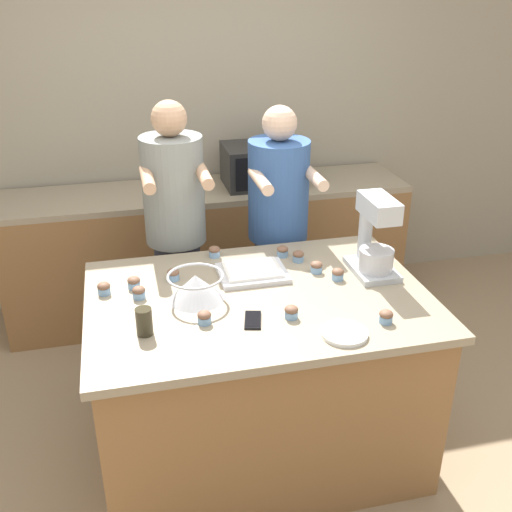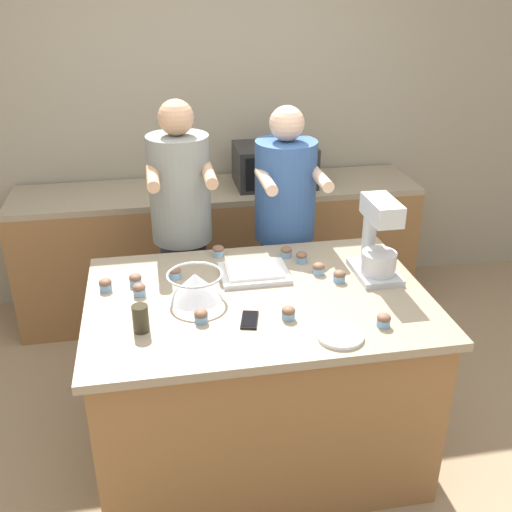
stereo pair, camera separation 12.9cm
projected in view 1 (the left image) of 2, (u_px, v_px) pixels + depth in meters
ground_plane at (258, 446)px, 3.20m from camera, size 16.00×16.00×0.00m
back_wall at (197, 118)px, 4.26m from camera, size 10.00×0.06×2.70m
island_counter at (259, 376)px, 3.00m from camera, size 1.59×1.10×0.92m
back_counter at (209, 250)px, 4.33m from camera, size 2.80×0.60×0.94m
person_left at (177, 242)px, 3.42m from camera, size 0.35×0.51×1.70m
person_right at (278, 238)px, 3.56m from camera, size 0.36×0.52×1.64m
stand_mixer at (375, 240)px, 2.94m from camera, size 0.20×0.30×0.40m
mixing_bowl at (196, 286)px, 2.74m from camera, size 0.26×0.26×0.13m
baking_tray at (253, 272)px, 2.98m from camera, size 0.34×0.26×0.04m
microwave_oven at (263, 165)px, 4.15m from camera, size 0.54×0.39×0.28m
cell_phone at (253, 320)px, 2.59m from camera, size 0.10×0.16×0.01m
drinking_glass at (144, 322)px, 2.48m from camera, size 0.07×0.07×0.12m
small_plate at (345, 333)px, 2.49m from camera, size 0.20×0.20×0.02m
cupcake_0 at (139, 292)px, 2.76m from camera, size 0.06×0.06×0.06m
cupcake_1 at (291, 312)px, 2.61m from camera, size 0.06×0.06×0.06m
cupcake_2 at (134, 283)px, 2.85m from camera, size 0.06×0.06×0.06m
cupcake_3 at (338, 274)px, 2.93m from camera, size 0.06×0.06×0.06m
cupcake_4 at (204, 317)px, 2.56m from camera, size 0.06×0.06×0.06m
cupcake_5 at (283, 251)px, 3.17m from camera, size 0.06×0.06×0.06m
cupcake_6 at (173, 274)px, 2.93m from camera, size 0.06×0.06×0.06m
cupcake_7 at (298, 256)px, 3.12m from camera, size 0.06×0.06×0.06m
cupcake_8 at (104, 288)px, 2.80m from camera, size 0.06×0.06×0.06m
cupcake_9 at (316, 267)px, 3.00m from camera, size 0.06×0.06×0.06m
cupcake_10 at (214, 251)px, 3.17m from camera, size 0.06×0.06×0.06m
cupcake_11 at (386, 316)px, 2.57m from camera, size 0.06×0.06×0.06m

